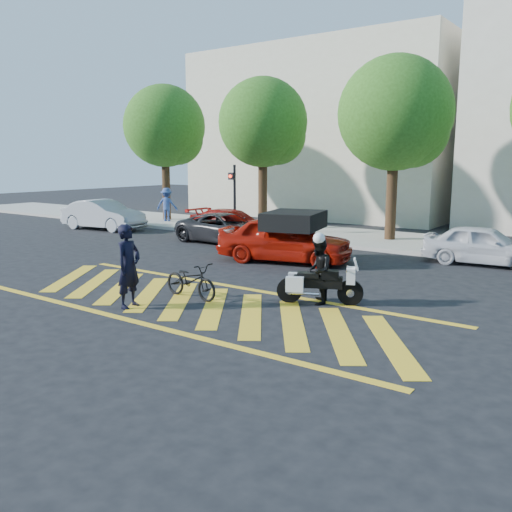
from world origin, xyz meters
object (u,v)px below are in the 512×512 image
Objects in this scene: parked_mid_right at (484,245)px; bicycle at (191,280)px; parked_left at (232,224)px; police_motorcycle at (318,284)px; officer_bike at (129,266)px; parked_mid_left at (226,228)px; officer_moto at (318,271)px; red_convertible at (285,239)px; parked_far_left at (103,215)px.

bicycle is at bearing 146.87° from parked_mid_right.
parked_left is (-5.70, 8.89, 0.17)m from bicycle.
police_motorcycle is 0.45× the size of parked_left.
bicycle is 0.90× the size of police_motorcycle.
officer_bike is 1.13× the size of bicycle.
officer_bike is 0.44× the size of parked_mid_left.
officer_moto is 11.37m from parked_left.
red_convertible is 1.05× the size of parked_left.
officer_bike is at bearing 163.18° from bicycle.
officer_moto is at bearing -60.28° from officer_bike.
parked_mid_right is at bearing -72.92° from red_convertible.
officer_bike reaches higher than parked_left.
police_motorcycle is at bearing -60.55° from officer_bike.
red_convertible is (-3.59, 4.10, -0.03)m from officer_moto.
bicycle is 3.18m from police_motorcycle.
bicycle is at bearing -144.61° from parked_mid_left.
red_convertible reaches higher than parked_mid_left.
parked_far_left is at bearing 92.96° from parked_mid_left.
officer_bike reaches higher than parked_mid_right.
officer_bike is 0.44× the size of parked_far_left.
police_motorcycle is at bearing -126.27° from parked_mid_left.
police_motorcycle is 7.77m from parked_mid_right.
officer_moto is 7.76m from parked_mid_right.
parked_mid_left is (-5.00, 7.61, 0.16)m from bicycle.
police_motorcycle is (3.46, 2.86, -0.49)m from officer_bike.
officer_moto is (3.44, 2.87, -0.18)m from officer_bike.
red_convertible is 12.13m from parked_far_left.
parked_left is 0.98× the size of parked_mid_left.
officer_moto is at bearing 160.51° from parked_mid_right.
officer_bike is 4.48m from officer_moto.
parked_mid_left is at bearing -153.33° from officer_moto.
officer_moto is at bearing -58.98° from bicycle.
officer_bike is 1.02× the size of police_motorcycle.
officer_bike is at bearing -152.00° from parked_mid_left.
parked_left is at bearing 41.54° from red_convertible.
officer_bike is at bearing -165.42° from police_motorcycle.
officer_moto reaches higher than police_motorcycle.
parked_mid_left is 9.95m from parked_mid_right.
officer_moto is at bearing -117.82° from parked_far_left.
police_motorcycle is 0.44× the size of parked_far_left.
parked_mid_right reaches higher than bicycle.
parked_mid_right reaches higher than parked_left.
red_convertible is at bearing -122.69° from parked_left.
parked_far_left reaches higher than police_motorcycle.
red_convertible is at bearing -8.86° from officer_bike.
officer_bike is at bearing -132.91° from parked_far_left.
officer_bike reaches higher than bicycle.
parked_far_left is (-12.12, 8.96, -0.26)m from officer_bike.
red_convertible reaches higher than parked_mid_right.
bicycle is at bearing -145.66° from parked_left.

